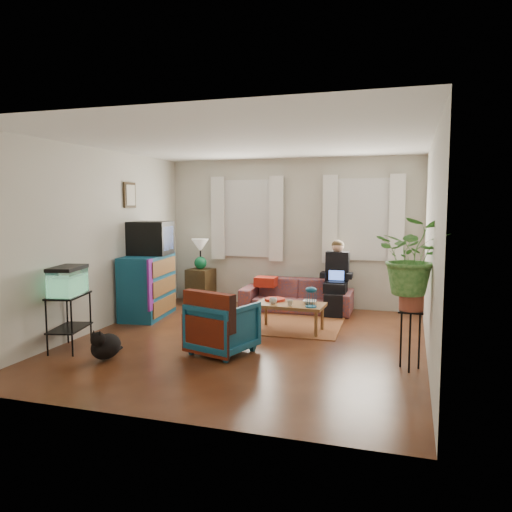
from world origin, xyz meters
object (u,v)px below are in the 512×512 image
(sofa, at_px, (297,290))
(side_table, at_px, (201,286))
(armchair, at_px, (223,324))
(plant_stand, at_px, (410,340))
(aquarium_stand, at_px, (69,322))
(coffee_table, at_px, (290,317))
(dresser, at_px, (148,286))

(sofa, xyz_separation_m, side_table, (-1.86, 0.22, -0.05))
(armchair, distance_m, plant_stand, 2.18)
(sofa, bearing_deg, side_table, 172.14)
(side_table, distance_m, aquarium_stand, 3.28)
(aquarium_stand, relative_size, coffee_table, 0.71)
(aquarium_stand, bearing_deg, side_table, 71.10)
(side_table, relative_size, dresser, 0.56)
(plant_stand, bearing_deg, aquarium_stand, -173.39)
(aquarium_stand, height_order, coffee_table, aquarium_stand)
(aquarium_stand, distance_m, armchair, 1.92)
(dresser, bearing_deg, plant_stand, -26.63)
(coffee_table, bearing_deg, aquarium_stand, -142.78)
(dresser, bearing_deg, coffee_table, -12.44)
(sofa, xyz_separation_m, armchair, (-0.34, -2.59, -0.01))
(dresser, bearing_deg, sofa, 20.13)
(dresser, height_order, coffee_table, dresser)
(sofa, xyz_separation_m, coffee_table, (0.21, -1.35, -0.16))
(sofa, distance_m, plant_stand, 3.16)
(aquarium_stand, height_order, armchair, armchair)
(coffee_table, bearing_deg, dresser, 176.74)
(side_table, relative_size, aquarium_stand, 0.89)
(sofa, distance_m, aquarium_stand, 3.76)
(aquarium_stand, distance_m, plant_stand, 4.08)
(coffee_table, bearing_deg, armchair, -111.58)
(side_table, relative_size, plant_stand, 0.93)
(side_table, height_order, aquarium_stand, aquarium_stand)
(armchair, relative_size, coffee_table, 0.72)
(side_table, distance_m, coffee_table, 2.60)
(sofa, bearing_deg, dresser, -153.99)
(sofa, relative_size, armchair, 2.65)
(aquarium_stand, bearing_deg, armchair, 0.81)
(dresser, xyz_separation_m, armchair, (1.86, -1.47, -0.15))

